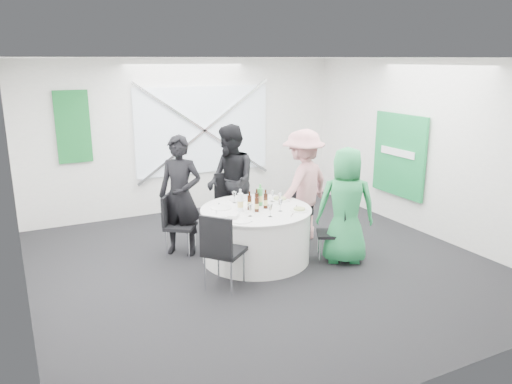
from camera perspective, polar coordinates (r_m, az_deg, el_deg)
name	(u,v)px	position (r m, az deg, el deg)	size (l,w,h in m)	color
floor	(262,264)	(7.08, 0.74, -8.22)	(6.00, 6.00, 0.00)	black
ceiling	(263,58)	(6.51, 0.82, 15.07)	(6.00, 6.00, 0.00)	white
wall_back	(188,136)	(9.37, -7.81, 6.32)	(6.00, 6.00, 0.00)	white
wall_front	(433,235)	(4.33, 19.60, -4.67)	(6.00, 6.00, 0.00)	white
wall_left	(15,193)	(5.93, -25.85, -0.10)	(6.00, 6.00, 0.00)	white
wall_right	(429,149)	(8.45, 19.17, 4.69)	(6.00, 6.00, 0.00)	white
window_panel	(204,130)	(9.42, -6.01, 7.04)	(2.60, 0.03, 1.60)	silver
window_brace_a	(204,130)	(9.39, -5.93, 7.01)	(0.05, 0.05, 3.16)	silver
window_brace_b	(204,130)	(9.39, -5.93, 7.01)	(0.05, 0.05, 3.16)	silver
green_banner	(73,127)	(8.84, -20.18, 7.00)	(0.55, 0.04, 1.20)	#146727
green_sign	(399,155)	(8.86, 16.03, 4.07)	(0.05, 1.20, 1.40)	#188741
banquet_table	(256,234)	(7.11, 0.00, -4.83)	(1.56, 1.56, 0.76)	silver
chair_back	(230,199)	(8.04, -2.99, -0.85)	(0.50, 0.51, 1.02)	black
chair_back_left	(175,220)	(7.33, -9.27, -3.21)	(0.57, 0.57, 0.90)	black
chair_back_right	(299,207)	(7.88, 4.89, -1.74)	(0.55, 0.54, 0.91)	black
chair_front_right	(336,229)	(7.12, 9.13, -4.16)	(0.51, 0.51, 0.82)	black
chair_front_left	(221,246)	(6.12, -4.04, -6.21)	(0.63, 0.63, 0.99)	black
person_man_back_left	(180,196)	(7.27, -8.65, -0.44)	(0.64, 0.42, 1.76)	black
person_man_back	(231,182)	(7.89, -2.91, 1.16)	(0.88, 0.48, 1.81)	black
person_woman_pink	(303,186)	(7.80, 5.39, 0.74)	(1.13, 0.53, 1.76)	#D4898D
person_woman_green	(346,206)	(7.01, 10.24, -1.57)	(0.80, 0.52, 1.64)	#289450
plate_back	(238,200)	(7.39, -2.10, -0.90)	(0.24, 0.24, 0.01)	white
plate_back_left	(221,208)	(7.02, -4.01, -1.79)	(0.29, 0.29, 0.01)	white
plate_back_right	(280,199)	(7.41, 2.74, -0.81)	(0.28, 0.28, 0.04)	white
plate_front_right	(299,210)	(6.91, 4.97, -2.03)	(0.24, 0.24, 0.04)	white
plate_front_left	(241,221)	(6.45, -1.74, -3.29)	(0.27, 0.27, 0.01)	white
napkin	(233,216)	(6.54, -2.62, -2.75)	(0.17, 0.12, 0.05)	silver
beer_bottle_a	(249,203)	(6.92, -0.75, -1.21)	(0.06, 0.06, 0.26)	#341609
beer_bottle_b	(257,200)	(7.07, 0.08, -0.88)	(0.06, 0.06, 0.25)	#341609
beer_bottle_c	(266,201)	(6.97, 1.11, -1.05)	(0.06, 0.06, 0.27)	#341609
beer_bottle_d	(257,205)	(6.82, 0.08, -1.46)	(0.06, 0.06, 0.26)	#341609
green_water_bottle	(260,197)	(7.11, 0.48, -0.57)	(0.08, 0.08, 0.31)	green
clear_water_bottle	(240,202)	(6.84, -1.80, -1.20)	(0.08, 0.08, 0.31)	white
wine_glass_a	(259,194)	(7.28, 0.36, -0.18)	(0.07, 0.07, 0.17)	white
wine_glass_b	(280,196)	(7.16, 2.77, -0.45)	(0.07, 0.07, 0.17)	white
wine_glass_c	(273,193)	(7.29, 1.91, -0.16)	(0.07, 0.07, 0.17)	white
wine_glass_d	(250,207)	(6.61, -0.68, -1.76)	(0.07, 0.07, 0.17)	white
wine_glass_e	(270,208)	(6.60, 1.65, -1.79)	(0.07, 0.07, 0.17)	white
wine_glass_f	(234,195)	(7.24, -2.50, -0.29)	(0.07, 0.07, 0.17)	white
wine_glass_g	(280,203)	(6.84, 2.80, -1.21)	(0.07, 0.07, 0.17)	white
fork_a	(292,215)	(6.71, 4.13, -2.65)	(0.01, 0.15, 0.01)	silver
knife_a	(296,207)	(7.08, 4.62, -1.69)	(0.01, 0.15, 0.01)	silver
fork_b	(226,218)	(6.60, -3.44, -2.93)	(0.01, 0.15, 0.01)	silver
knife_b	(247,221)	(6.45, -0.99, -3.33)	(0.01, 0.15, 0.01)	silver
fork_c	(285,201)	(7.36, 3.39, -1.02)	(0.01, 0.15, 0.01)	silver
knife_c	(266,198)	(7.52, 1.14, -0.65)	(0.01, 0.15, 0.01)	silver
fork_d	(219,204)	(7.20, -4.28, -1.40)	(0.01, 0.15, 0.01)	silver
knife_d	(216,212)	(6.83, -4.57, -2.34)	(0.01, 0.15, 0.01)	silver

